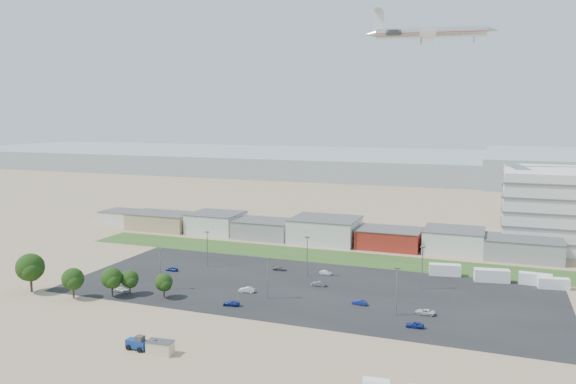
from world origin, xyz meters
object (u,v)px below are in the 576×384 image
at_px(parked_car_3, 231,303).
at_px(telehandler, 137,342).
at_px(portable_shed, 160,347).
at_px(box_trailer_a, 445,270).
at_px(parked_car_0, 425,312).
at_px(parked_car_1, 360,302).
at_px(parked_car_4, 247,290).
at_px(parked_car_10, 122,290).
at_px(parked_car_5, 172,269).
at_px(tree_far_left, 30,270).
at_px(parked_car_7, 319,284).
at_px(parked_car_6, 280,268).
at_px(storage_tank_nw, 377,384).
at_px(parked_car_2, 415,325).
at_px(airliner, 430,33).
at_px(parked_car_11, 326,273).

bearing_deg(parked_car_3, telehandler, -18.71).
bearing_deg(portable_shed, box_trailer_a, 53.35).
distance_m(portable_shed, parked_car_3, 27.71).
distance_m(telehandler, parked_car_0, 60.16).
distance_m(parked_car_1, parked_car_4, 27.79).
bearing_deg(parked_car_10, parked_car_5, -3.52).
bearing_deg(tree_far_left, parked_car_4, 20.17).
relative_size(tree_far_left, parked_car_7, 2.93).
bearing_deg(parked_car_7, tree_far_left, -66.18).
bearing_deg(box_trailer_a, parked_car_4, -153.41).
bearing_deg(portable_shed, parked_car_6, 85.22).
xyz_separation_m(telehandler, parked_car_6, (5.17, 58.64, -0.82)).
relative_size(tree_far_left, parked_car_1, 3.15).
relative_size(storage_tank_nw, parked_car_10, 1.11).
xyz_separation_m(parked_car_1, parked_car_10, (-56.41, -11.14, -0.01)).
bearing_deg(parked_car_3, parked_car_7, 138.87).
distance_m(tree_far_left, parked_car_6, 63.28).
bearing_deg(telehandler, storage_tank_nw, 3.37).
relative_size(parked_car_4, parked_car_6, 1.04).
height_order(box_trailer_a, parked_car_5, box_trailer_a).
bearing_deg(parked_car_10, parked_car_2, -88.39).
relative_size(parked_car_1, parked_car_3, 0.89).
distance_m(storage_tank_nw, parked_car_6, 70.97).
bearing_deg(airliner, parked_car_7, -113.63).
distance_m(box_trailer_a, tree_far_left, 105.61).
distance_m(tree_far_left, parked_car_2, 91.22).
xyz_separation_m(telehandler, parked_car_4, (4.82, 37.66, -0.73)).
height_order(parked_car_5, parked_car_11, parked_car_5).
height_order(telehandler, parked_car_7, telehandler).
bearing_deg(parked_car_2, parked_car_6, -128.18).
xyz_separation_m(storage_tank_nw, parked_car_10, (-68.26, 27.72, -0.72)).
bearing_deg(box_trailer_a, parked_car_10, -159.21).
height_order(parked_car_4, parked_car_5, parked_car_4).
xyz_separation_m(parked_car_0, parked_car_2, (-1.00, -8.49, 0.04)).
distance_m(airliner, parked_car_4, 108.72).
relative_size(storage_tank_nw, box_trailer_a, 0.52).
bearing_deg(portable_shed, parked_car_10, 131.87).
distance_m(box_trailer_a, parked_car_0, 32.39).
bearing_deg(portable_shed, parked_car_4, 85.69).
relative_size(parked_car_4, parked_car_7, 1.06).
bearing_deg(airliner, parked_car_5, -140.31).
bearing_deg(airliner, box_trailer_a, -84.78).
xyz_separation_m(portable_shed, parked_car_10, (-28.87, 27.36, -0.66)).
bearing_deg(parked_car_5, parked_car_1, 81.35).
height_order(parked_car_2, parked_car_6, parked_car_2).
relative_size(tree_far_left, parked_car_3, 2.79).
height_order(parked_car_0, parked_car_2, parked_car_2).
bearing_deg(airliner, parked_car_3, -118.68).
relative_size(parked_car_7, parked_car_10, 0.96).
relative_size(airliner, parked_car_3, 11.34).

